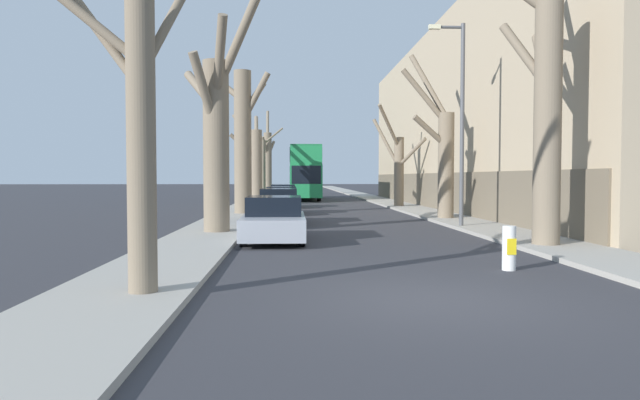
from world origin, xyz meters
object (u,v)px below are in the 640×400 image
street_tree_left_4 (262,164)px  street_tree_right_2 (398,166)px  street_tree_right_0 (545,108)px  traffic_bollard (509,248)px  street_tree_left_0 (136,81)px  street_tree_left_2 (243,139)px  street_tree_left_3 (255,162)px  street_tree_right_1 (443,155)px  street_tree_left_1 (216,133)px  parked_car_1 (279,207)px  double_decker_bus (305,170)px  parked_car_2 (281,201)px  street_tree_left_5 (268,161)px  lamp_post (460,115)px  parked_car_0 (274,220)px  parked_car_3 (283,197)px

street_tree_left_4 → street_tree_right_2: (9.52, -14.11, -0.44)m
street_tree_right_0 → traffic_bollard: bearing=-123.2°
street_tree_left_0 → traffic_bollard: (7.10, 2.46, -3.05)m
street_tree_left_0 → street_tree_left_2: 20.18m
street_tree_left_3 → street_tree_right_1: 17.72m
street_tree_left_0 → street_tree_left_2: bearing=89.9°
street_tree_left_1 → parked_car_1: 5.73m
double_decker_bus → parked_car_2: bearing=-95.0°
street_tree_left_4 → street_tree_left_2: bearing=-89.5°
street_tree_left_5 → traffic_bollard: 49.93m
street_tree_left_3 → street_tree_left_5: street_tree_left_5 is taller
street_tree_left_0 → traffic_bollard: bearing=19.1°
street_tree_left_0 → street_tree_right_0: size_ratio=0.97×
parked_car_1 → parked_car_2: parked_car_1 is taller
parked_car_1 → lamp_post: 8.30m
street_tree_left_3 → double_decker_bus: bearing=67.7°
double_decker_bus → parked_car_1: 25.76m
parked_car_2 → street_tree_left_1: bearing=-100.4°
street_tree_left_4 → double_decker_bus: street_tree_left_4 is taller
parked_car_0 → parked_car_2: 13.00m
street_tree_left_2 → parked_car_1: street_tree_left_2 is taller
street_tree_left_5 → parked_car_0: 43.66m
street_tree_left_1 → parked_car_0: street_tree_left_1 is taller
lamp_post → double_decker_bus: bearing=100.5°
street_tree_left_0 → street_tree_left_1: street_tree_left_1 is taller
street_tree_right_0 → double_decker_bus: bearing=99.7°
street_tree_left_4 → street_tree_left_5: bearing=89.4°
street_tree_left_2 → parked_car_0: bearing=-80.8°
street_tree_left_1 → street_tree_right_1: (9.46, 6.18, -0.47)m
street_tree_left_2 → double_decker_bus: bearing=79.9°
street_tree_left_5 → street_tree_right_0: size_ratio=1.14×
street_tree_left_0 → street_tree_right_2: bearing=71.0°
street_tree_left_4 → street_tree_right_2: street_tree_left_4 is taller
street_tree_left_3 → street_tree_right_2: (9.45, -4.23, -0.35)m
street_tree_left_2 → lamp_post: 11.97m
street_tree_left_1 → parked_car_1: street_tree_left_1 is taller
double_decker_bus → traffic_bollard: double_decker_bus is taller
street_tree_left_3 → parked_car_1: street_tree_left_3 is taller
street_tree_left_3 → street_tree_right_2: bearing=-24.1°
parked_car_3 → traffic_bollard: size_ratio=4.31×
street_tree_right_1 → lamp_post: size_ratio=1.00×
street_tree_left_1 → parked_car_1: (2.01, 4.59, -2.78)m
parked_car_0 → double_decker_bus: bearing=87.0°
street_tree_left_4 → traffic_bollard: bearing=-79.4°
street_tree_left_3 → street_tree_right_0: 27.04m
street_tree_left_0 → parked_car_3: 27.71m
street_tree_right_0 → parked_car_2: bearing=116.5°
parked_car_1 → parked_car_3: (-0.00, 12.65, -0.00)m
lamp_post → street_tree_left_0: bearing=-126.2°
street_tree_left_4 → double_decker_bus: (3.79, -0.80, -0.59)m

